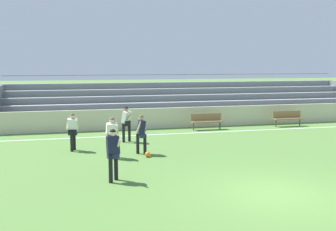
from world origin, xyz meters
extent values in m
plane|color=#517A38|center=(0.00, 0.00, 0.00)|extent=(160.00, 160.00, 0.00)
cube|color=white|center=(0.00, 10.23, 0.00)|extent=(44.00, 0.12, 0.01)
cube|color=beige|center=(0.00, 12.20, 0.58)|extent=(48.00, 0.16, 1.16)
cube|color=#B2B2B7|center=(2.07, 13.50, 0.39)|extent=(23.70, 0.36, 0.08)
cube|color=slate|center=(2.07, 13.30, 0.20)|extent=(23.70, 0.04, 0.39)
cube|color=#B2B2B7|center=(2.07, 14.23, 0.78)|extent=(23.70, 0.36, 0.08)
cube|color=slate|center=(2.07, 14.03, 0.59)|extent=(23.70, 0.04, 0.39)
cube|color=#B2B2B7|center=(2.07, 14.96, 1.17)|extent=(23.70, 0.36, 0.08)
cube|color=slate|center=(2.07, 14.76, 0.98)|extent=(23.70, 0.04, 0.39)
cube|color=#B2B2B7|center=(2.07, 15.70, 1.57)|extent=(23.70, 0.36, 0.08)
cube|color=slate|center=(2.07, 15.50, 1.37)|extent=(23.70, 0.04, 0.39)
cube|color=#B2B2B7|center=(2.07, 16.43, 1.96)|extent=(23.70, 0.36, 0.08)
cube|color=slate|center=(2.07, 16.23, 1.76)|extent=(23.70, 0.04, 0.39)
cube|color=#B2B2B7|center=(2.07, 17.16, 2.35)|extent=(23.70, 0.36, 0.08)
cube|color=slate|center=(2.07, 16.96, 2.15)|extent=(23.70, 0.04, 0.39)
cylinder|color=slate|center=(2.07, 17.41, 2.90)|extent=(23.70, 0.06, 0.06)
cube|color=olive|center=(1.81, 11.06, 0.45)|extent=(1.80, 0.40, 0.06)
cube|color=olive|center=(1.81, 11.24, 0.70)|extent=(1.80, 0.05, 0.40)
cylinder|color=#47474C|center=(1.03, 11.06, 0.23)|extent=(0.07, 0.07, 0.45)
cylinder|color=#47474C|center=(2.59, 11.06, 0.23)|extent=(0.07, 0.07, 0.45)
cube|color=olive|center=(6.85, 11.06, 0.45)|extent=(1.80, 0.40, 0.06)
cube|color=olive|center=(6.85, 11.24, 0.70)|extent=(1.80, 0.05, 0.40)
cylinder|color=#47474C|center=(6.07, 11.06, 0.23)|extent=(0.07, 0.07, 0.45)
cylinder|color=#47474C|center=(7.63, 11.06, 0.23)|extent=(0.07, 0.07, 0.45)
cylinder|color=white|center=(-3.99, 5.72, 0.41)|extent=(0.13, 0.13, 0.82)
cylinder|color=white|center=(-4.09, 5.37, 0.41)|extent=(0.13, 0.13, 0.82)
cube|color=#232847|center=(-4.04, 5.55, 0.80)|extent=(0.39, 0.27, 0.24)
cube|color=white|center=(-4.04, 5.55, 1.10)|extent=(0.43, 0.41, 0.60)
cylinder|color=beige|center=(-3.84, 5.46, 1.14)|extent=(0.14, 0.43, 0.42)
cylinder|color=beige|center=(-4.24, 5.63, 1.14)|extent=(0.14, 0.43, 0.42)
sphere|color=beige|center=(-4.04, 5.55, 1.49)|extent=(0.21, 0.21, 0.21)
sphere|color=brown|center=(-4.04, 5.55, 1.51)|extent=(0.20, 0.20, 0.20)
cylinder|color=black|center=(-2.68, 5.86, 0.41)|extent=(0.13, 0.13, 0.83)
cylinder|color=black|center=(-2.95, 6.04, 0.41)|extent=(0.13, 0.13, 0.83)
cube|color=#232847|center=(-2.82, 5.95, 0.81)|extent=(0.26, 0.38, 0.24)
cube|color=#191E38|center=(-2.82, 5.95, 1.11)|extent=(0.35, 0.41, 0.59)
cylinder|color=#D6A884|center=(-2.94, 5.78, 1.15)|extent=(0.27, 0.11, 0.51)
cylinder|color=#D6A884|center=(-2.70, 6.12, 1.15)|extent=(0.27, 0.11, 0.51)
sphere|color=#D6A884|center=(-2.82, 5.95, 1.49)|extent=(0.21, 0.21, 0.21)
sphere|color=brown|center=(-2.82, 5.95, 1.51)|extent=(0.20, 0.20, 0.20)
cylinder|color=black|center=(-5.47, 7.38, 0.41)|extent=(0.13, 0.13, 0.82)
cylinder|color=black|center=(-5.58, 7.12, 0.41)|extent=(0.13, 0.13, 0.82)
cube|color=black|center=(-5.53, 7.25, 0.80)|extent=(0.39, 0.28, 0.24)
cube|color=white|center=(-5.53, 7.25, 1.10)|extent=(0.43, 0.37, 0.59)
cylinder|color=beige|center=(-5.33, 7.20, 1.14)|extent=(0.14, 0.40, 0.45)
cylinder|color=beige|center=(-5.72, 7.30, 1.14)|extent=(0.14, 0.40, 0.45)
sphere|color=beige|center=(-5.53, 7.25, 1.49)|extent=(0.21, 0.21, 0.21)
sphere|color=brown|center=(-5.53, 7.25, 1.51)|extent=(0.20, 0.20, 0.20)
cylinder|color=black|center=(-4.45, 2.23, 0.44)|extent=(0.13, 0.13, 0.89)
cylinder|color=black|center=(-4.25, 2.50, 0.44)|extent=(0.13, 0.13, 0.89)
cube|color=#232847|center=(-4.35, 2.36, 0.87)|extent=(0.39, 0.28, 0.24)
cube|color=#191E38|center=(-4.35, 2.36, 1.17)|extent=(0.42, 0.36, 0.59)
cylinder|color=beige|center=(-4.51, 2.50, 1.20)|extent=(0.14, 0.43, 0.42)
cylinder|color=beige|center=(-4.19, 2.23, 1.20)|extent=(0.14, 0.43, 0.42)
sphere|color=beige|center=(-4.35, 2.36, 1.55)|extent=(0.21, 0.21, 0.21)
sphere|color=black|center=(-4.35, 2.36, 1.57)|extent=(0.20, 0.20, 0.20)
cylinder|color=black|center=(-2.90, 8.71, 0.45)|extent=(0.13, 0.13, 0.90)
cylinder|color=black|center=(-3.19, 8.58, 0.45)|extent=(0.13, 0.13, 0.90)
cube|color=black|center=(-3.05, 8.65, 0.88)|extent=(0.42, 0.40, 0.24)
cube|color=white|center=(-3.05, 8.65, 1.18)|extent=(0.52, 0.51, 0.60)
cylinder|color=#A87A5B|center=(-2.97, 8.46, 1.22)|extent=(0.31, 0.36, 0.44)
cylinder|color=#A87A5B|center=(-3.13, 8.84, 1.22)|extent=(0.31, 0.36, 0.44)
sphere|color=#A87A5B|center=(-3.05, 8.65, 1.57)|extent=(0.21, 0.21, 0.21)
sphere|color=black|center=(-3.05, 8.65, 1.59)|extent=(0.20, 0.20, 0.20)
sphere|color=orange|center=(-2.68, 5.35, 0.11)|extent=(0.22, 0.22, 0.22)
camera|label=1|loc=(-5.63, -10.02, 3.70)|focal=43.10mm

